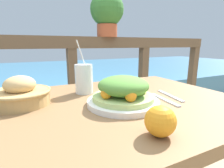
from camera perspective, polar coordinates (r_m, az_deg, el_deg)
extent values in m
cube|color=olive|center=(0.72, 1.69, -7.06)|extent=(1.03, 0.78, 0.04)
cube|color=olive|center=(1.11, -30.87, -21.94)|extent=(0.06, 0.06, 0.68)
cube|color=olive|center=(1.35, 12.68, -14.13)|extent=(0.06, 0.06, 0.68)
cube|color=brown|center=(1.40, -13.26, 13.09)|extent=(2.80, 0.08, 0.09)
cube|color=brown|center=(1.48, -12.26, -6.63)|extent=(0.07, 0.07, 0.91)
cube|color=brown|center=(1.76, 9.89, -3.42)|extent=(0.07, 0.07, 0.91)
cube|color=brown|center=(2.22, 24.39, -1.00)|extent=(0.07, 0.07, 0.91)
cube|color=teal|center=(3.95, -20.84, 1.27)|extent=(12.00, 4.00, 0.42)
cylinder|color=white|center=(0.67, 3.83, -5.87)|extent=(0.27, 0.27, 0.02)
cylinder|color=#B7D17A|center=(0.66, 3.86, -4.32)|extent=(0.23, 0.23, 0.02)
ellipsoid|color=#568E38|center=(0.65, 3.92, -0.48)|extent=(0.19, 0.19, 0.07)
sphere|color=orange|center=(0.69, 10.01, -1.28)|extent=(0.04, 0.04, 0.04)
sphere|color=orange|center=(0.73, 1.41, -0.38)|extent=(0.04, 0.04, 0.04)
sphere|color=orange|center=(0.61, -1.91, -3.08)|extent=(0.04, 0.04, 0.04)
sphere|color=orange|center=(0.58, 6.12, -3.88)|extent=(0.04, 0.04, 0.04)
cylinder|color=silver|center=(0.82, -9.14, 1.67)|extent=(0.08, 0.08, 0.14)
cylinder|color=white|center=(0.80, -8.93, 6.50)|extent=(0.07, 0.02, 0.21)
cylinder|color=tan|center=(0.75, -27.50, -3.95)|extent=(0.21, 0.21, 0.05)
torus|color=tan|center=(0.74, -27.69, -2.21)|extent=(0.22, 0.22, 0.01)
ellipsoid|color=tan|center=(0.74, -27.90, -0.21)|extent=(0.11, 0.11, 0.07)
cylinder|color=#A34C2D|center=(1.50, -1.62, 17.00)|extent=(0.17, 0.17, 0.10)
sphere|color=#336B2D|center=(1.52, -1.66, 23.18)|extent=(0.27, 0.27, 0.27)
cube|color=silver|center=(0.75, 16.73, -4.88)|extent=(0.04, 0.18, 0.00)
cube|color=silver|center=(0.82, 18.40, -3.63)|extent=(0.05, 0.18, 0.00)
sphere|color=orange|center=(0.46, 15.48, -11.56)|extent=(0.08, 0.08, 0.08)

